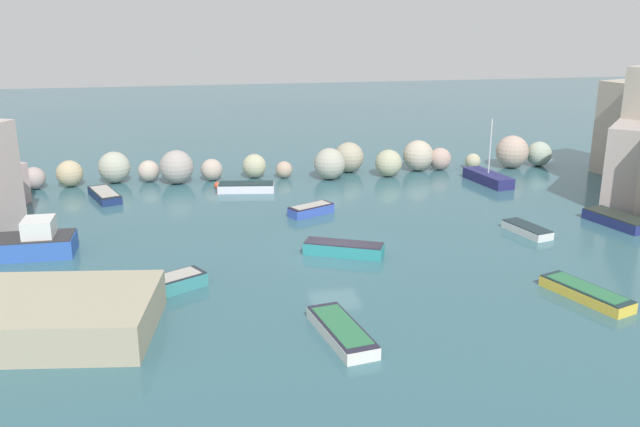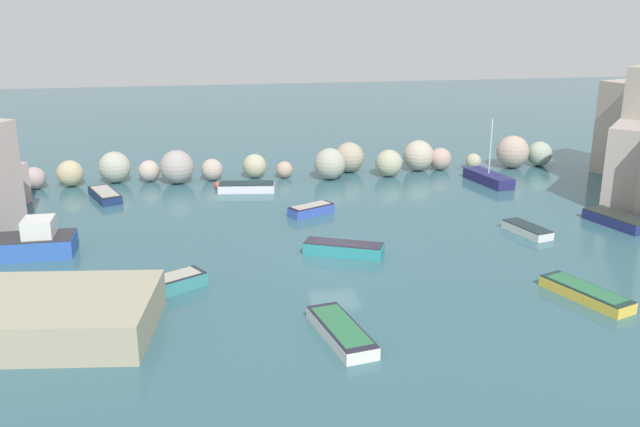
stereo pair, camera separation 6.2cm
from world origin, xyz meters
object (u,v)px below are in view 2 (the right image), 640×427
object	(u,v)px
moored_boat_3	(586,293)
stone_dock	(45,316)
moored_boat_2	(341,331)
channel_buoy	(218,185)
moored_boat_4	(488,178)
moored_boat_10	(105,195)
moored_boat_7	(617,220)
moored_boat_11	(527,230)
moored_boat_0	(344,249)
moored_boat_9	(246,187)
moored_boat_6	(311,209)
moored_boat_5	(167,284)
moored_boat_1	(30,242)

from	to	relation	value
moored_boat_3	stone_dock	bearing A→B (deg)	68.27
moored_boat_2	moored_boat_3	bearing A→B (deg)	88.00
channel_buoy	moored_boat_2	distance (m)	23.87
channel_buoy	moored_boat_4	size ratio (longest dim) A/B	0.11
stone_dock	moored_boat_10	world-z (taller)	stone_dock
moored_boat_3	moored_boat_7	xyz separation A→B (m)	(7.54, 9.33, 0.03)
moored_boat_11	moored_boat_4	bearing A→B (deg)	152.36
channel_buoy	moored_boat_4	xyz separation A→B (m)	(19.31, -1.97, 0.15)
moored_boat_0	moored_boat_4	xyz separation A→B (m)	(13.43, 12.60, 0.06)
moored_boat_9	moored_boat_11	xyz separation A→B (m)	(14.85, -12.04, -0.05)
channel_buoy	moored_boat_6	distance (m)	9.05
moored_boat_5	moored_boat_9	bearing A→B (deg)	43.44
channel_buoy	moored_boat_7	size ratio (longest dim) A/B	0.12
moored_boat_5	moored_boat_1	bearing A→B (deg)	109.07
stone_dock	moored_boat_11	xyz separation A→B (m)	(24.28, 8.05, -0.53)
stone_dock	moored_boat_10	size ratio (longest dim) A/B	2.08
moored_boat_9	moored_boat_2	bearing A→B (deg)	102.74
moored_boat_10	moored_boat_0	bearing A→B (deg)	-155.65
moored_boat_5	moored_boat_0	bearing A→B (deg)	-10.29
moored_boat_2	moored_boat_10	bearing A→B (deg)	-163.32
moored_boat_6	moored_boat_1	bearing A→B (deg)	168.84
moored_boat_3	moored_boat_9	distance (m)	24.70
moored_boat_11	moored_boat_9	bearing A→B (deg)	-143.92
moored_boat_6	moored_boat_9	size ratio (longest dim) A/B	0.75
moored_boat_2	moored_boat_11	bearing A→B (deg)	118.63
channel_buoy	moored_boat_11	xyz separation A→B (m)	(16.79, -13.09, -0.00)
stone_dock	moored_boat_2	distance (m)	11.58
moored_boat_0	moored_boat_7	size ratio (longest dim) A/B	1.00
moored_boat_11	stone_dock	bearing A→B (deg)	-86.55
stone_dock	moored_boat_11	size ratio (longest dim) A/B	2.58
moored_boat_10	moored_boat_11	distance (m)	26.97
moored_boat_0	moored_boat_11	world-z (taller)	moored_boat_0
moored_boat_4	moored_boat_6	xyz separation A→B (m)	(-13.89, -5.29, -0.08)
moored_boat_0	moored_boat_6	distance (m)	7.33
channel_buoy	moored_boat_10	distance (m)	7.60
moored_boat_10	moored_boat_11	world-z (taller)	moored_boat_10
moored_boat_5	moored_boat_11	xyz separation A→B (m)	(19.74, 4.68, -0.11)
moored_boat_1	moored_boat_4	world-z (taller)	moored_boat_4
moored_boat_4	moored_boat_6	size ratio (longest dim) A/B	1.55
moored_boat_0	moored_boat_11	xyz separation A→B (m)	(10.91, 1.47, -0.09)
moored_boat_2	moored_boat_6	bearing A→B (deg)	164.13
moored_boat_6	moored_boat_0	bearing A→B (deg)	-113.79
moored_boat_5	moored_boat_10	size ratio (longest dim) A/B	0.92
moored_boat_5	moored_boat_10	xyz separation A→B (m)	(-4.52, 16.44, -0.06)
moored_boat_2	moored_boat_10	distance (m)	24.93
moored_boat_1	moored_boat_10	xyz separation A→B (m)	(2.51, 10.40, -0.41)
moored_boat_1	moored_boat_10	world-z (taller)	moored_boat_1
channel_buoy	moored_boat_3	distance (m)	26.65
stone_dock	moored_boat_2	size ratio (longest dim) A/B	1.87
moored_boat_7	moored_boat_4	bearing A→B (deg)	-177.75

